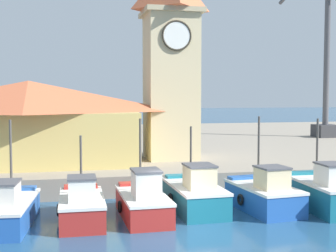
# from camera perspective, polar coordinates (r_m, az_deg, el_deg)

# --- Properties ---
(ground_plane) EXTENTS (300.00, 300.00, 0.00)m
(ground_plane) POSITION_cam_1_polar(r_m,az_deg,el_deg) (18.44, 2.13, -12.70)
(ground_plane) COLOR navy
(quay_wharf) EXTENTS (120.00, 40.00, 1.11)m
(quay_wharf) POSITION_cam_1_polar(r_m,az_deg,el_deg) (43.73, -6.27, -2.28)
(quay_wharf) COLOR gray
(quay_wharf) RESTS_ON ground
(fishing_boat_left_inner) EXTENTS (2.19, 4.81, 4.23)m
(fishing_boat_left_inner) POSITION_cam_1_polar(r_m,az_deg,el_deg) (19.94, -18.86, -9.63)
(fishing_boat_left_inner) COLOR #2356A8
(fishing_boat_left_inner) RESTS_ON ground
(fishing_boat_mid_left) EXTENTS (1.93, 4.19, 3.54)m
(fishing_boat_mid_left) POSITION_cam_1_polar(r_m,az_deg,el_deg) (19.81, -10.48, -9.52)
(fishing_boat_mid_left) COLOR #AD2823
(fishing_boat_mid_left) RESTS_ON ground
(fishing_boat_center) EXTENTS (2.01, 4.54, 4.21)m
(fishing_boat_center) POSITION_cam_1_polar(r_m,az_deg,el_deg) (20.14, -3.06, -9.15)
(fishing_boat_center) COLOR #AD2823
(fishing_boat_center) RESTS_ON ground
(fishing_boat_mid_right) EXTENTS (2.20, 4.58, 3.79)m
(fishing_boat_mid_right) POSITION_cam_1_polar(r_m,az_deg,el_deg) (21.33, 3.26, -8.30)
(fishing_boat_mid_right) COLOR #196B7F
(fishing_boat_mid_right) RESTS_ON ground
(fishing_boat_right_inner) EXTENTS (2.46, 4.29, 4.25)m
(fishing_boat_right_inner) POSITION_cam_1_polar(r_m,az_deg,el_deg) (21.78, 11.63, -8.19)
(fishing_boat_right_inner) COLOR #2356A8
(fishing_boat_right_inner) RESTS_ON ground
(fishing_boat_right_outer) EXTENTS (1.93, 4.49, 4.14)m
(fishing_boat_right_outer) POSITION_cam_1_polar(r_m,az_deg,el_deg) (22.58, 18.34, -7.70)
(fishing_boat_right_outer) COLOR #196B7F
(fishing_boat_right_outer) RESTS_ON ground
(clock_tower) EXTENTS (3.64, 3.64, 14.18)m
(clock_tower) POSITION_cam_1_polar(r_m,az_deg,el_deg) (30.12, 0.35, 8.75)
(clock_tower) COLOR beige
(clock_tower) RESTS_ON quay_wharf
(warehouse_left) EXTENTS (12.81, 5.73, 4.93)m
(warehouse_left) POSITION_cam_1_polar(r_m,az_deg,el_deg) (28.34, -16.58, 0.46)
(warehouse_left) COLOR tan
(warehouse_left) RESTS_ON quay_wharf
(port_crane_far) EXTENTS (2.94, 8.51, 17.69)m
(port_crane_far) POSITION_cam_1_polar(r_m,az_deg,el_deg) (47.62, 18.59, 6.38)
(port_crane_far) COLOR #353539
(port_crane_far) RESTS_ON quay_wharf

